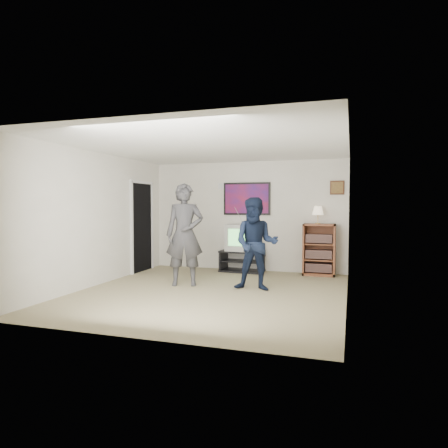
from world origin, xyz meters
The scene contains 13 objects.
room_shell centered at (0.00, 0.35, 1.25)m, with size 4.51×5.00×2.51m.
media_stand centered at (-0.04, 2.23, 0.24)m, with size 0.99×0.59×0.48m.
crt_television centered at (-0.01, 2.23, 0.78)m, with size 0.70×0.60×0.60m, color #A2A39E, non-canonical shape.
bookshelf centered at (1.65, 2.28, 0.55)m, with size 0.67×0.38×1.11m, color brown, non-canonical shape.
table_lamp centered at (1.62, 2.27, 1.29)m, with size 0.24×0.24×0.38m, color beige, non-canonical shape.
person_tall centered at (-0.67, 0.43, 0.96)m, with size 0.70×0.46×1.91m, color #363639.
person_short centered at (0.70, 0.42, 0.82)m, with size 0.80×0.62×1.65m, color black.
controller_left centered at (-0.70, 0.62, 1.27)m, with size 0.04×0.13×0.04m, color white.
controller_right centered at (0.71, 0.61, 1.00)m, with size 0.03×0.12×0.03m, color white.
poster centered at (0.00, 2.48, 1.65)m, with size 1.10×0.03×0.75m, color black.
air_vent centered at (-0.55, 2.48, 1.95)m, with size 0.28×0.02×0.14m, color white.
small_picture centered at (2.00, 2.48, 1.88)m, with size 0.30×0.03×0.30m, color #3F2214.
doorway centered at (-2.23, 1.60, 1.00)m, with size 0.03×0.85×2.00m, color black.
Camera 1 is at (2.30, -6.43, 1.52)m, focal length 32.00 mm.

